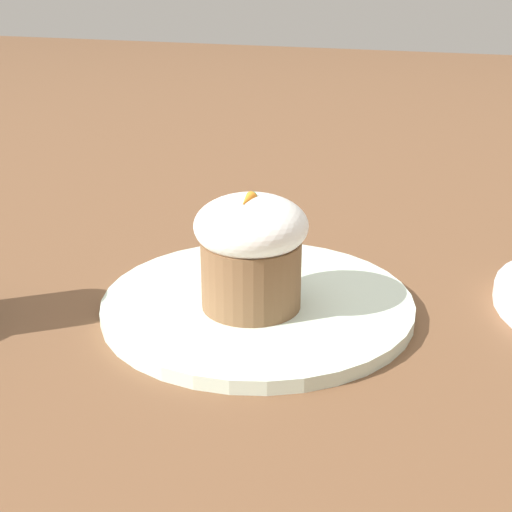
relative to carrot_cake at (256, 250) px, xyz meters
name	(u,v)px	position (x,y,z in m)	size (l,w,h in m)	color
ground_plane	(258,310)	(-0.02, 0.00, -0.06)	(4.00, 4.00, 0.00)	brown
dessert_plate	(258,304)	(-0.02, 0.00, -0.06)	(0.26, 0.26, 0.01)	silver
carrot_cake	(256,250)	(0.00, 0.00, 0.00)	(0.09, 0.09, 0.10)	brown
spoon	(281,285)	(-0.04, 0.01, -0.05)	(0.12, 0.05, 0.01)	#B7B7BC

